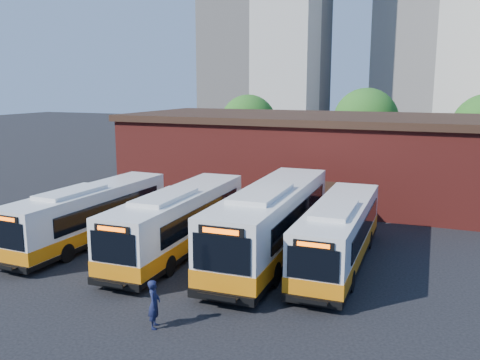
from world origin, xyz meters
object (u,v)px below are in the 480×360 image
at_px(transit_worker, 154,304).
at_px(bus_mideast, 271,224).
at_px(bus_west, 90,216).
at_px(bus_midwest, 179,223).
at_px(bus_east, 339,236).

bearing_deg(transit_worker, bus_mideast, -29.75).
distance_m(bus_west, bus_mideast, 10.25).
distance_m(bus_west, bus_midwest, 5.42).
relative_size(bus_east, transit_worker, 6.53).
bearing_deg(bus_west, bus_mideast, 9.76).
relative_size(bus_midwest, bus_east, 1.06).
relative_size(bus_west, bus_east, 1.01).
height_order(bus_mideast, transit_worker, bus_mideast).
height_order(bus_west, bus_midwest, bus_midwest).
xyz_separation_m(bus_midwest, transit_worker, (3.34, -7.86, -0.63)).
xyz_separation_m(bus_east, transit_worker, (-4.82, -9.09, -0.55)).
distance_m(bus_midwest, bus_east, 8.25).
bearing_deg(bus_mideast, bus_west, -173.60).
distance_m(bus_midwest, bus_mideast, 4.86).
height_order(bus_west, bus_mideast, bus_mideast).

